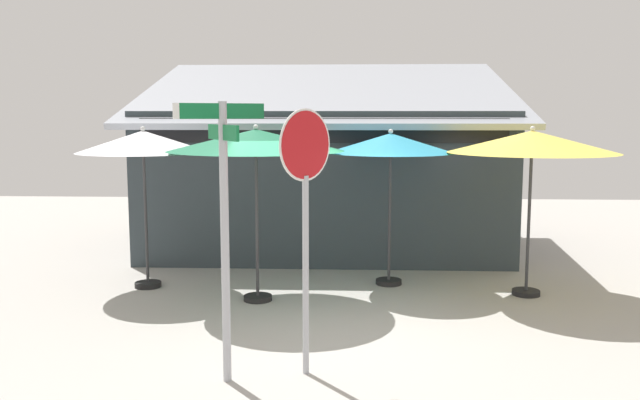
% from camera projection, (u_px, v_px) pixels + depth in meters
% --- Properties ---
extents(ground_plane, '(28.00, 28.00, 0.10)m').
position_uv_depth(ground_plane, '(318.00, 333.00, 8.93)').
color(ground_plane, '#ADA8A0').
extents(cafe_building, '(7.76, 5.36, 4.12)m').
position_uv_depth(cafe_building, '(327.00, 175.00, 14.51)').
color(cafe_building, '#333D42').
rests_on(cafe_building, ground).
extents(street_sign_post, '(0.86, 0.81, 3.01)m').
position_uv_depth(street_sign_post, '(224.00, 212.00, 6.96)').
color(street_sign_post, '#A8AAB2').
rests_on(street_sign_post, ground).
extents(stop_sign, '(0.51, 0.61, 2.94)m').
position_uv_depth(stop_sign, '(305.00, 191.00, 7.14)').
color(stop_sign, '#A8AAB2').
rests_on(stop_sign, ground).
extents(patio_umbrella_ivory_left, '(2.15, 2.15, 2.68)m').
position_uv_depth(patio_umbrella_ivory_left, '(143.00, 143.00, 10.79)').
color(patio_umbrella_ivory_left, black).
rests_on(patio_umbrella_ivory_left, ground).
extents(patio_umbrella_forest_green_center, '(2.69, 2.69, 2.72)m').
position_uv_depth(patio_umbrella_forest_green_center, '(256.00, 141.00, 9.98)').
color(patio_umbrella_forest_green_center, black).
rests_on(patio_umbrella_forest_green_center, ground).
extents(patio_umbrella_teal_right, '(2.12, 2.12, 2.63)m').
position_uv_depth(patio_umbrella_teal_right, '(391.00, 145.00, 10.97)').
color(patio_umbrella_teal_right, black).
rests_on(patio_umbrella_teal_right, ground).
extents(patio_umbrella_mustard_far_right, '(2.62, 2.62, 2.69)m').
position_uv_depth(patio_umbrella_mustard_far_right, '(532.00, 143.00, 10.29)').
color(patio_umbrella_mustard_far_right, black).
rests_on(patio_umbrella_mustard_far_right, ground).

